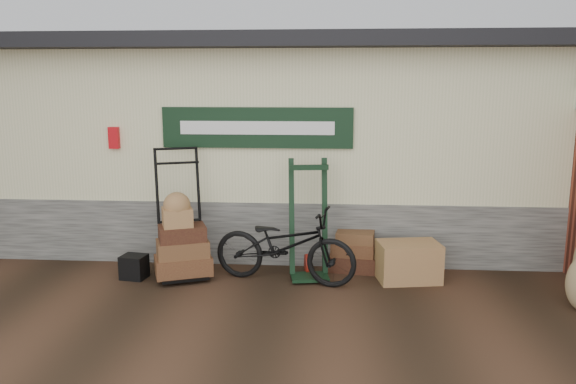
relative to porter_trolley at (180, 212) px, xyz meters
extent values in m
plane|color=black|center=(1.28, -0.49, -0.87)|extent=(80.00, 80.00, 0.00)
cube|color=#4C4C47|center=(1.28, 2.26, -0.42)|extent=(14.00, 3.54, 0.90)
cube|color=beige|center=(1.28, 2.26, 1.08)|extent=(14.00, 3.50, 2.10)
cube|color=black|center=(1.28, 2.11, 2.23)|extent=(14.40, 4.10, 0.20)
cube|color=black|center=(0.98, 0.48, 1.08)|extent=(2.60, 0.06, 0.55)
cube|color=white|center=(0.98, 0.45, 1.08)|extent=(2.10, 0.01, 0.18)
cube|color=red|center=(-1.02, 0.48, 0.93)|extent=(0.14, 0.10, 0.30)
cube|color=#985F3D|center=(3.01, 0.01, -0.62)|extent=(0.86, 0.63, 0.51)
cube|color=black|center=(-0.59, -0.18, -0.71)|extent=(0.35, 0.32, 0.31)
imported|color=black|center=(1.41, -0.17, -0.32)|extent=(1.06, 1.99, 1.10)
camera|label=1|loc=(1.97, -7.10, 1.67)|focal=35.00mm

